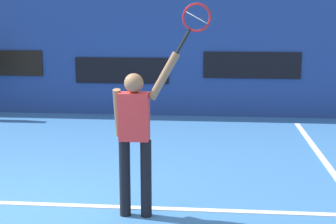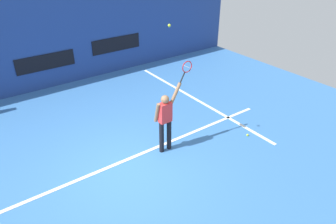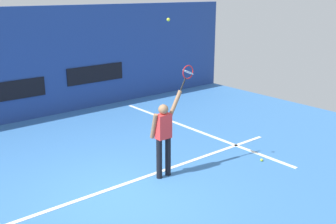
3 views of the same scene
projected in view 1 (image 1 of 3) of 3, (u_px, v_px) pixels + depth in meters
name	position (u px, v px, depth m)	size (l,w,h in m)	color
ground_plane	(27.00, 217.00, 5.91)	(18.00, 18.00, 0.00)	#3870B2
back_wall	(122.00, 38.00, 11.71)	(18.00, 0.20, 3.57)	navy
sponsor_banner_center	(122.00, 71.00, 11.74)	(2.20, 0.03, 0.60)	black
sponsor_banner_starboard	(252.00, 65.00, 11.43)	(2.20, 0.03, 0.60)	black
court_baseline	(39.00, 204.00, 6.29)	(10.00, 0.10, 0.01)	white
court_sideline	(334.00, 174.00, 7.50)	(0.10, 7.00, 0.01)	white
tennis_player	(135.00, 132.00, 5.77)	(0.77, 0.31, 1.94)	black
tennis_racket	(195.00, 20.00, 5.46)	(0.45, 0.27, 0.61)	black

